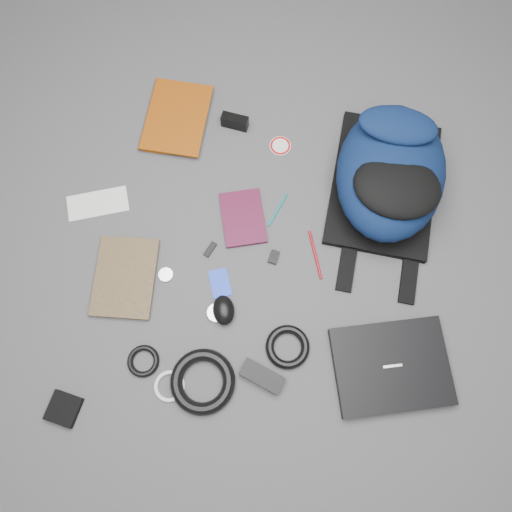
# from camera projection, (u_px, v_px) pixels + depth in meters

# --- Properties ---
(ground) EXTENTS (4.00, 4.00, 0.00)m
(ground) POSITION_uv_depth(u_px,v_px,m) (256.00, 258.00, 1.54)
(ground) COLOR #4F4F51
(ground) RESTS_ON ground
(backpack) EXTENTS (0.38, 0.53, 0.21)m
(backpack) POSITION_uv_depth(u_px,v_px,m) (391.00, 172.00, 1.50)
(backpack) COLOR black
(backpack) RESTS_ON ground
(laptop) EXTENTS (0.38, 0.32, 0.03)m
(laptop) POSITION_uv_depth(u_px,v_px,m) (391.00, 366.00, 1.43)
(laptop) COLOR black
(laptop) RESTS_ON ground
(textbook_red) EXTENTS (0.21, 0.28, 0.03)m
(textbook_red) POSITION_uv_depth(u_px,v_px,m) (147.00, 114.00, 1.66)
(textbook_red) COLOR #7C3307
(textbook_red) RESTS_ON ground
(comic_book) EXTENTS (0.20, 0.26, 0.02)m
(comic_book) POSITION_uv_depth(u_px,v_px,m) (95.00, 275.00, 1.51)
(comic_book) COLOR #A4830B
(comic_book) RESTS_ON ground
(envelope) EXTENTS (0.21, 0.14, 0.00)m
(envelope) POSITION_uv_depth(u_px,v_px,m) (98.00, 204.00, 1.59)
(envelope) COLOR silver
(envelope) RESTS_ON ground
(dvd_case) EXTENTS (0.17, 0.21, 0.01)m
(dvd_case) POSITION_uv_depth(u_px,v_px,m) (243.00, 218.00, 1.57)
(dvd_case) COLOR #3C0B20
(dvd_case) RESTS_ON ground
(compact_camera) EXTENTS (0.09, 0.04, 0.05)m
(compact_camera) POSITION_uv_depth(u_px,v_px,m) (235.00, 122.00, 1.64)
(compact_camera) COLOR black
(compact_camera) RESTS_ON ground
(sticker_disc) EXTENTS (0.09, 0.09, 0.00)m
(sticker_disc) POSITION_uv_depth(u_px,v_px,m) (280.00, 146.00, 1.64)
(sticker_disc) COLOR white
(sticker_disc) RESTS_ON ground
(pen_teal) EXTENTS (0.05, 0.12, 0.01)m
(pen_teal) POSITION_uv_depth(u_px,v_px,m) (278.00, 210.00, 1.58)
(pen_teal) COLOR #0D7776
(pen_teal) RESTS_ON ground
(pen_red) EXTENTS (0.06, 0.15, 0.01)m
(pen_red) POSITION_uv_depth(u_px,v_px,m) (315.00, 255.00, 1.53)
(pen_red) COLOR maroon
(pen_red) RESTS_ON ground
(id_badge) EXTENTS (0.08, 0.10, 0.00)m
(id_badge) POSITION_uv_depth(u_px,v_px,m) (220.00, 283.00, 1.51)
(id_badge) COLOR blue
(id_badge) RESTS_ON ground
(usb_black) EXTENTS (0.04, 0.05, 0.01)m
(usb_black) POSITION_uv_depth(u_px,v_px,m) (210.00, 249.00, 1.54)
(usb_black) COLOR black
(usb_black) RESTS_ON ground
(usb_silver) EXTENTS (0.03, 0.04, 0.01)m
(usb_silver) POSITION_uv_depth(u_px,v_px,m) (246.00, 234.00, 1.55)
(usb_silver) COLOR silver
(usb_silver) RESTS_ON ground
(key_fob) EXTENTS (0.03, 0.05, 0.01)m
(key_fob) POSITION_uv_depth(u_px,v_px,m) (274.00, 257.00, 1.53)
(key_fob) COLOR black
(key_fob) RESTS_ON ground
(mouse) EXTENTS (0.09, 0.10, 0.05)m
(mouse) POSITION_uv_depth(u_px,v_px,m) (224.00, 310.00, 1.47)
(mouse) COLOR black
(mouse) RESTS_ON ground
(headphone_left) EXTENTS (0.06, 0.06, 0.01)m
(headphone_left) POSITION_uv_depth(u_px,v_px,m) (166.00, 275.00, 1.52)
(headphone_left) COLOR silver
(headphone_left) RESTS_ON ground
(headphone_right) EXTENTS (0.07, 0.07, 0.01)m
(headphone_right) POSITION_uv_depth(u_px,v_px,m) (217.00, 313.00, 1.48)
(headphone_right) COLOR silver
(headphone_right) RESTS_ON ground
(cable_coil) EXTENTS (0.13, 0.13, 0.02)m
(cable_coil) POSITION_uv_depth(u_px,v_px,m) (288.00, 347.00, 1.45)
(cable_coil) COLOR black
(cable_coil) RESTS_ON ground
(power_brick) EXTENTS (0.13, 0.09, 0.03)m
(power_brick) POSITION_uv_depth(u_px,v_px,m) (262.00, 376.00, 1.42)
(power_brick) COLOR black
(power_brick) RESTS_ON ground
(power_cord_coil) EXTENTS (0.24, 0.24, 0.04)m
(power_cord_coil) POSITION_uv_depth(u_px,v_px,m) (203.00, 382.00, 1.41)
(power_cord_coil) COLOR black
(power_cord_coil) RESTS_ON ground
(pouch) EXTENTS (0.10, 0.10, 0.02)m
(pouch) POSITION_uv_depth(u_px,v_px,m) (64.00, 409.00, 1.40)
(pouch) COLOR black
(pouch) RESTS_ON ground
(earbud_coil) EXTENTS (0.10, 0.10, 0.02)m
(earbud_coil) POSITION_uv_depth(u_px,v_px,m) (143.00, 361.00, 1.44)
(earbud_coil) COLOR black
(earbud_coil) RESTS_ON ground
(white_cable_coil) EXTENTS (0.09, 0.09, 0.01)m
(white_cable_coil) POSITION_uv_depth(u_px,v_px,m) (169.00, 386.00, 1.42)
(white_cable_coil) COLOR white
(white_cable_coil) RESTS_ON ground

